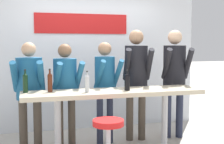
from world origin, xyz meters
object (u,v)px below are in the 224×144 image
Objects in this scene: bar_stool at (108,138)px; person_center_left at (105,81)px; person_left at (65,84)px; wine_bottle_0 at (87,83)px; tasting_table at (114,100)px; wine_bottle_1 at (25,82)px; wine_bottle_2 at (127,81)px; person_far_left at (29,85)px; person_center_right at (175,71)px; wine_bottle_3 at (50,82)px; person_center at (136,72)px.

person_center_left is (0.25, 1.13, 0.56)m from bar_stool.
person_left reaches higher than wine_bottle_0.
wine_bottle_1 is (-1.19, 0.13, 0.28)m from tasting_table.
person_left is 5.51× the size of wine_bottle_0.
wine_bottle_2 is (1.37, -0.18, -0.01)m from wine_bottle_1.
person_far_left is 5.14× the size of wine_bottle_1.
tasting_table is 1.37m from person_center_right.
wine_bottle_0 is (-0.39, -0.06, 0.27)m from tasting_table.
bar_stool is 0.42× the size of person_far_left.
person_left reaches higher than bar_stool.
bar_stool is at bearing -43.90° from person_far_left.
person_left is (0.52, -0.03, -0.01)m from person_far_left.
wine_bottle_3 reaches higher than bar_stool.
person_center_left is 1.20m from person_center_right.
wine_bottle_2 is (0.79, -0.56, 0.09)m from person_left.
person_center_left is at bearing 18.84° from wine_bottle_1.
person_center_right is 1.19m from wine_bottle_2.
person_center_left is 5.11× the size of wine_bottle_3.
person_center is at bearing 34.63° from wine_bottle_0.
bar_stool is 0.92m from wine_bottle_2.
person_left reaches higher than wine_bottle_3.
person_center is 0.73m from wine_bottle_2.
person_center is (1.15, 0.08, 0.14)m from person_left.
person_left reaches higher than wine_bottle_2.
wine_bottle_2 is at bearing -7.69° from wine_bottle_1.
wine_bottle_1 is at bearing -159.45° from person_center_right.
tasting_table is 0.33m from wine_bottle_2.
person_center_right reaches higher than person_center.
person_center_right is 2.43m from wine_bottle_1.
person_left is 1.17m from person_center.
person_center is 1.00× the size of person_center_right.
person_left is 5.03× the size of wine_bottle_3.
tasting_table is 0.92m from wine_bottle_3.
wine_bottle_1 is (-0.80, 0.19, 0.01)m from wine_bottle_0.
wine_bottle_0 is at bearing -18.31° from wine_bottle_3.
person_center_right reaches higher than wine_bottle_0.
wine_bottle_0 is (-0.93, -0.64, -0.06)m from person_center.
person_center_right is at bearing -9.13° from person_center_left.
wine_bottle_3 is at bearing -51.12° from person_far_left.
wine_bottle_0 is at bearing -170.80° from tasting_table.
person_center_right is 1.71m from wine_bottle_0.
person_left is at bearing 32.85° from wine_bottle_1.
wine_bottle_2 is 0.92× the size of wine_bottle_3.
tasting_table is 0.86m from person_center.
wine_bottle_3 is (-0.48, 0.16, 0.01)m from wine_bottle_0.
wine_bottle_3 reaches higher than wine_bottle_0.
person_far_left is at bearing 155.90° from wine_bottle_2.
person_left is at bearing 108.77° from bar_stool.
wine_bottle_0 is at bearing 105.81° from bar_stool.
wine_bottle_1 reaches higher than wine_bottle_0.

